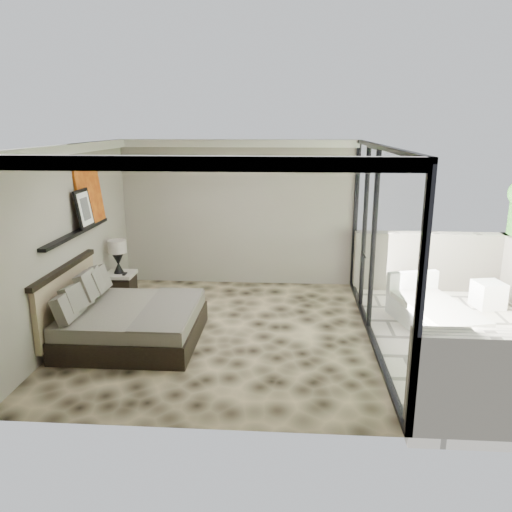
# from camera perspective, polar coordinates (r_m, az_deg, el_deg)

# --- Properties ---
(floor) EXTENTS (5.00, 5.00, 0.00)m
(floor) POSITION_cam_1_polar(r_m,az_deg,el_deg) (7.72, -3.91, -8.68)
(floor) COLOR black
(floor) RESTS_ON ground
(ceiling) EXTENTS (4.50, 5.00, 0.02)m
(ceiling) POSITION_cam_1_polar(r_m,az_deg,el_deg) (7.09, -4.31, 12.47)
(ceiling) COLOR silver
(ceiling) RESTS_ON back_wall
(back_wall) EXTENTS (4.50, 0.02, 2.80)m
(back_wall) POSITION_cam_1_polar(r_m,az_deg,el_deg) (9.70, -2.05, 4.88)
(back_wall) COLOR gray
(back_wall) RESTS_ON floor
(left_wall) EXTENTS (0.02, 5.00, 2.80)m
(left_wall) POSITION_cam_1_polar(r_m,az_deg,el_deg) (7.91, -20.40, 1.65)
(left_wall) COLOR gray
(left_wall) RESTS_ON floor
(glass_wall) EXTENTS (0.08, 5.00, 2.80)m
(glass_wall) POSITION_cam_1_polar(r_m,az_deg,el_deg) (7.31, 13.63, 1.15)
(glass_wall) COLOR white
(glass_wall) RESTS_ON floor
(terrace_slab) EXTENTS (3.00, 5.00, 0.12)m
(terrace_slab) POSITION_cam_1_polar(r_m,az_deg,el_deg) (8.15, 23.57, -9.11)
(terrace_slab) COLOR beige
(terrace_slab) RESTS_ON ground
(picture_ledge) EXTENTS (0.12, 2.20, 0.05)m
(picture_ledge) POSITION_cam_1_polar(r_m,az_deg,el_deg) (7.95, -19.78, 2.52)
(picture_ledge) COLOR black
(picture_ledge) RESTS_ON left_wall
(bed) EXTENTS (1.94, 1.88, 1.07)m
(bed) POSITION_cam_1_polar(r_m,az_deg,el_deg) (7.55, -14.64, -7.11)
(bed) COLOR black
(bed) RESTS_ON floor
(nightstand) EXTENTS (0.60, 0.60, 0.50)m
(nightstand) POSITION_cam_1_polar(r_m,az_deg,el_deg) (9.27, -15.15, -3.47)
(nightstand) COLOR black
(nightstand) RESTS_ON floor
(table_lamp) EXTENTS (0.32, 0.32, 0.59)m
(table_lamp) POSITION_cam_1_polar(r_m,az_deg,el_deg) (9.09, -15.54, 0.42)
(table_lamp) COLOR black
(table_lamp) RESTS_ON nightstand
(abstract_canvas) EXTENTS (0.13, 0.90, 0.90)m
(abstract_canvas) POSITION_cam_1_polar(r_m,az_deg,el_deg) (8.44, -18.49, 6.58)
(abstract_canvas) COLOR #A5220E
(abstract_canvas) RESTS_ON picture_ledge
(framed_print) EXTENTS (0.11, 0.50, 0.60)m
(framed_print) POSITION_cam_1_polar(r_m,az_deg,el_deg) (8.09, -19.06, 5.12)
(framed_print) COLOR black
(framed_print) RESTS_ON picture_ledge
(ottoman) EXTENTS (0.53, 0.53, 0.45)m
(ottoman) POSITION_cam_1_polar(r_m,az_deg,el_deg) (9.52, 25.01, -4.02)
(ottoman) COLOR white
(ottoman) RESTS_ON terrace_slab
(lounger) EXTENTS (1.29, 1.92, 0.69)m
(lounger) POSITION_cam_1_polar(r_m,az_deg,el_deg) (8.27, 19.74, -6.33)
(lounger) COLOR silver
(lounger) RESTS_ON terrace_slab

